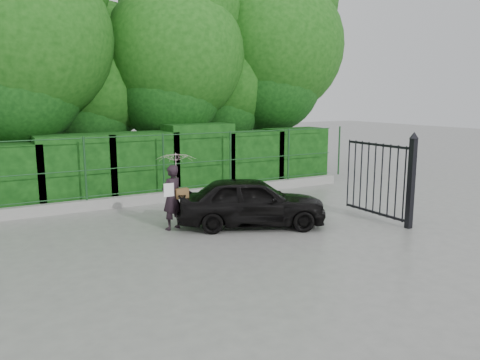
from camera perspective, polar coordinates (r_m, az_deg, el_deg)
ground at (r=10.39m, az=-2.60°, el=-7.68°), size 80.00×80.00×0.00m
kerb at (r=14.39m, az=-10.68°, el=-2.21°), size 14.00×0.25×0.30m
fence at (r=14.28m, az=-9.98°, el=2.00°), size 14.13×0.06×1.80m
hedge at (r=15.16m, az=-12.11°, el=1.79°), size 14.20×1.20×2.29m
trees at (r=17.56m, az=-11.03°, el=14.63°), size 17.10×6.15×8.08m
gate at (r=12.31m, az=18.48°, el=0.29°), size 0.22×2.33×2.36m
woman at (r=11.35m, az=-7.92°, el=0.16°), size 0.96×0.96×1.87m
car at (r=11.58m, az=1.42°, el=-2.64°), size 3.92×2.86×1.24m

